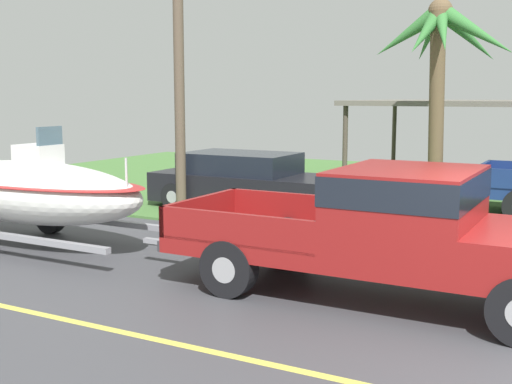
{
  "coord_description": "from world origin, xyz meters",
  "views": [
    {
      "loc": [
        0.76,
        -7.53,
        2.76
      ],
      "look_at": [
        -4.5,
        2.14,
        1.13
      ],
      "focal_mm": 46.07,
      "sensor_mm": 36.0,
      "label": 1
    }
  ],
  "objects": [
    {
      "name": "carport_awning",
      "position": [
        -2.23,
        12.13,
        2.49
      ],
      "size": [
        7.69,
        5.16,
        2.6
      ],
      "color": "#4C4238",
      "rests_on": "ground"
    },
    {
      "name": "pickup_truck_towing",
      "position": [
        -1.6,
        0.93,
        1.02
      ],
      "size": [
        6.0,
        2.15,
        1.8
      ],
      "color": "maroon",
      "rests_on": "ground"
    },
    {
      "name": "parked_sedan_far",
      "position": [
        -6.92,
        6.13,
        0.67
      ],
      "size": [
        4.69,
        1.92,
        1.38
      ],
      "color": "black",
      "rests_on": "ground"
    },
    {
      "name": "boat_on_trailer",
      "position": [
        -8.57,
        0.93,
        1.01
      ],
      "size": [
        6.33,
        2.14,
        2.21
      ],
      "color": "gray",
      "rests_on": "ground"
    },
    {
      "name": "palm_tree_mid",
      "position": [
        -2.87,
        8.14,
        3.76
      ],
      "size": [
        3.42,
        2.9,
        4.95
      ],
      "color": "brown",
      "rests_on": "ground"
    },
    {
      "name": "utility_pole",
      "position": [
        -8.09,
        5.04,
        4.15
      ],
      "size": [
        0.24,
        1.8,
        7.99
      ],
      "color": "brown",
      "rests_on": "ground"
    }
  ]
}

